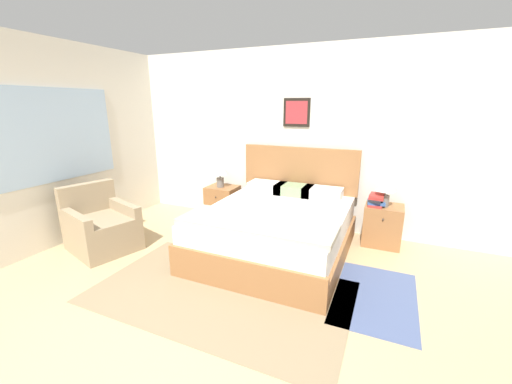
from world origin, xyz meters
TOP-DOWN VIEW (x-y plane):
  - ground_plane at (0.00, 0.00)m, footprint 16.00×16.00m
  - wall_back at (0.00, 3.09)m, footprint 7.36×0.09m
  - wall_left at (-2.51, 1.52)m, footprint 0.08×5.46m
  - area_rug_main at (0.04, 0.97)m, footprint 2.51×1.47m
  - area_rug_bedside at (1.46, 1.51)m, footprint 0.75×1.18m
  - bed at (0.23, 2.05)m, footprint 1.70×1.99m
  - armchair at (-1.86, 1.22)m, footprint 0.96×0.89m
  - nightstand_near_window at (-0.97, 2.81)m, footprint 0.47×0.43m
  - nightstand_by_door at (1.44, 2.81)m, footprint 0.47×0.43m
  - table_lamp_near_window at (-0.99, 2.78)m, footprint 0.25×0.25m
  - table_lamp_by_door at (1.43, 2.78)m, footprint 0.25×0.25m
  - book_thick_bottom at (1.34, 2.77)m, footprint 0.19×0.28m
  - book_hardcover_middle at (1.34, 2.77)m, footprint 0.23×0.23m
  - book_novel_upper at (1.34, 2.77)m, footprint 0.19×0.27m
  - book_slim_near_top at (1.34, 2.77)m, footprint 0.19×0.24m
  - book_paperback_top at (1.34, 2.77)m, footprint 0.19×0.24m

SIDE VIEW (x-z plane):
  - ground_plane at x=0.00m, z-range 0.00..0.00m
  - area_rug_main at x=0.04m, z-range 0.00..0.01m
  - area_rug_bedside at x=1.46m, z-range 0.00..0.01m
  - nightstand_near_window at x=-0.97m, z-range 0.00..0.54m
  - nightstand_by_door at x=1.44m, z-range 0.00..0.54m
  - armchair at x=-1.86m, z-range -0.13..0.69m
  - bed at x=0.23m, z-range -0.29..0.93m
  - book_thick_bottom at x=1.34m, z-range 0.54..0.57m
  - book_hardcover_middle at x=1.34m, z-range 0.57..0.61m
  - book_novel_upper at x=1.34m, z-range 0.61..0.64m
  - book_slim_near_top at x=1.34m, z-range 0.64..0.66m
  - book_paperback_top at x=1.34m, z-range 0.66..0.69m
  - table_lamp_near_window at x=-0.99m, z-range 0.61..1.00m
  - table_lamp_by_door at x=1.43m, z-range 0.61..1.00m
  - wall_back at x=0.00m, z-range 0.00..2.60m
  - wall_left at x=-2.51m, z-range 0.01..2.61m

